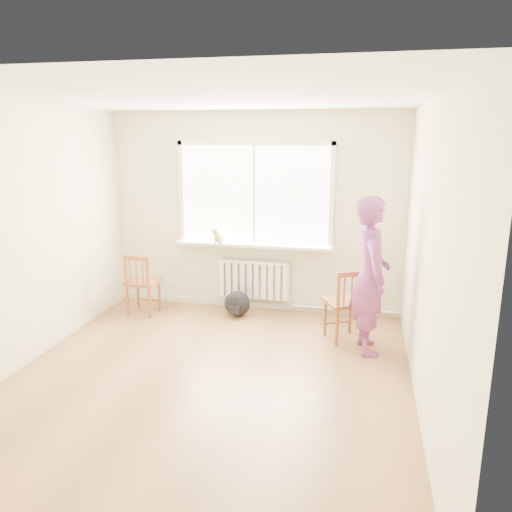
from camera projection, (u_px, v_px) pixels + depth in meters
The scene contains 13 objects.
floor at pixel (207, 381), 4.96m from camera, with size 4.50×4.50×0.00m, color #9C6940.
ceiling at pixel (199, 98), 4.32m from camera, with size 4.50×4.50×0.00m, color white.
back_wall at pixel (255, 213), 6.78m from camera, with size 4.00×0.01×2.70m, color beige.
window at pixel (255, 190), 6.68m from camera, with size 2.12×0.05×1.42m.
windowsill at pixel (253, 245), 6.77m from camera, with size 2.15×0.22×0.04m, color white.
radiator at pixel (254, 279), 6.91m from camera, with size 1.00×0.12×0.55m.
heating_pipe at pixel (344, 309), 6.76m from camera, with size 0.04×0.04×1.40m, color silver.
baseboard at pixel (255, 305), 7.08m from camera, with size 4.00×0.03×0.08m, color beige.
chair_left at pixel (141, 284), 6.70m from camera, with size 0.42×0.40×0.85m.
chair_right at pixel (346, 305), 5.84m from camera, with size 0.58×0.58×0.89m.
person at pixel (370, 275), 5.49m from camera, with size 0.64×0.42×1.76m, color #BD3F47.
cat at pixel (219, 236), 6.76m from camera, with size 0.21×0.38×0.26m.
backpack at pixel (237, 304), 6.71m from camera, with size 0.35×0.26×0.35m, color black.
Camera 1 is at (1.44, -4.31, 2.40)m, focal length 35.00 mm.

